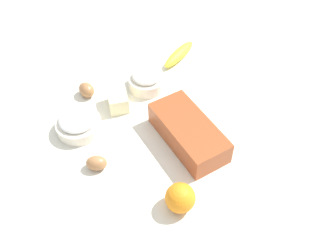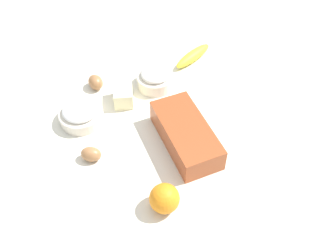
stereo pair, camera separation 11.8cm
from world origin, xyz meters
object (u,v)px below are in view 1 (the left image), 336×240
(butter_block, at_px, (118,100))
(egg_near_butter, at_px, (96,162))
(sugar_bowl, at_px, (78,123))
(loaf_pan, at_px, (188,132))
(banana, at_px, (179,54))
(flour_bowl, at_px, (147,80))
(egg_beside_bowl, at_px, (87,90))
(orange_fruit, at_px, (180,198))

(butter_block, relative_size, egg_near_butter, 1.43)
(sugar_bowl, distance_m, egg_near_butter, 0.17)
(loaf_pan, xyz_separation_m, banana, (-0.35, 0.24, -0.02))
(flour_bowl, relative_size, egg_beside_bowl, 2.05)
(sugar_bowl, bearing_deg, loaf_pan, 46.05)
(butter_block, bearing_deg, egg_beside_bowl, -152.44)
(butter_block, distance_m, egg_beside_bowl, 0.13)
(sugar_bowl, bearing_deg, egg_near_butter, -9.55)
(butter_block, bearing_deg, orange_fruit, -8.74)
(flour_bowl, xyz_separation_m, egg_beside_bowl, (-0.09, -0.19, -0.01))
(loaf_pan, bearing_deg, banana, 151.20)
(orange_fruit, relative_size, butter_block, 0.93)
(flour_bowl, bearing_deg, loaf_pan, -7.59)
(flour_bowl, xyz_separation_m, banana, (-0.06, 0.20, -0.01))
(banana, xyz_separation_m, egg_near_butter, (0.27, -0.52, 0.00))
(sugar_bowl, xyz_separation_m, orange_fruit, (0.42, 0.09, 0.01))
(banana, height_order, butter_block, butter_block)
(orange_fruit, bearing_deg, butter_block, 171.26)
(sugar_bowl, bearing_deg, orange_fruit, 12.51)
(egg_near_butter, bearing_deg, banana, 117.37)
(banana, distance_m, butter_block, 0.34)
(sugar_bowl, relative_size, orange_fruit, 1.74)
(butter_block, bearing_deg, banana, 104.66)
(sugar_bowl, height_order, orange_fruit, orange_fruit)
(loaf_pan, bearing_deg, egg_beside_bowl, -152.42)
(banana, xyz_separation_m, orange_fruit, (0.52, -0.40, 0.02))
(flour_bowl, distance_m, butter_block, 0.14)
(butter_block, bearing_deg, loaf_pan, 20.17)
(egg_near_butter, height_order, egg_beside_bowl, egg_beside_bowl)
(orange_fruit, bearing_deg, egg_beside_bowl, 179.30)
(orange_fruit, bearing_deg, loaf_pan, 135.99)
(loaf_pan, bearing_deg, butter_block, -154.75)
(sugar_bowl, height_order, egg_beside_bowl, sugar_bowl)
(flour_bowl, bearing_deg, egg_near_butter, -57.60)
(loaf_pan, distance_m, egg_near_butter, 0.30)
(egg_near_butter, bearing_deg, orange_fruit, 25.49)
(flour_bowl, xyz_separation_m, orange_fruit, (0.45, -0.20, 0.01))
(flour_bowl, height_order, banana, flour_bowl)
(egg_beside_bowl, bearing_deg, sugar_bowl, -36.78)
(banana, xyz_separation_m, butter_block, (0.09, -0.33, 0.01))
(butter_block, bearing_deg, sugar_bowl, -83.76)
(loaf_pan, distance_m, egg_beside_bowl, 0.41)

